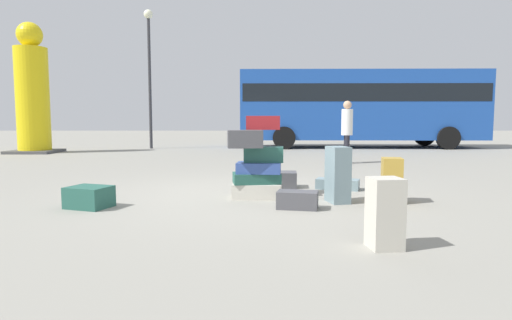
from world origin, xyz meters
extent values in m
plane|color=gray|center=(0.00, 0.00, 0.00)|extent=(80.00, 80.00, 0.00)
cube|color=beige|center=(0.18, -0.28, 0.11)|extent=(0.76, 0.50, 0.22)
cube|color=#26594C|center=(0.17, -0.25, 0.29)|extent=(0.74, 0.51, 0.15)
cube|color=#334F99|center=(0.20, -0.27, 0.45)|extent=(0.68, 0.45, 0.16)
cube|color=#26594C|center=(0.28, -0.17, 0.64)|extent=(0.61, 0.39, 0.23)
cube|color=#4C4C51|center=(0.00, -0.43, 0.89)|extent=(0.53, 0.36, 0.26)
cube|color=maroon|center=(0.27, -0.10, 1.12)|extent=(0.51, 0.32, 0.21)
cube|color=#4C4C51|center=(0.47, 0.73, 0.13)|extent=(0.80, 0.46, 0.27)
cube|color=#4C4C51|center=(0.71, -1.06, 0.11)|extent=(0.58, 0.41, 0.23)
cube|color=beige|center=(1.32, -2.81, 0.32)|extent=(0.31, 0.31, 0.64)
cube|color=gray|center=(1.31, -0.64, 0.39)|extent=(0.32, 0.43, 0.79)
cube|color=#B28C33|center=(2.07, -0.65, 0.32)|extent=(0.32, 0.36, 0.63)
cube|color=gray|center=(1.53, 0.52, 0.09)|extent=(0.77, 0.52, 0.17)
cube|color=#26594C|center=(-2.05, -1.01, 0.14)|extent=(0.64, 0.57, 0.28)
cylinder|color=black|center=(2.59, 4.94, 0.38)|extent=(0.12, 0.12, 0.76)
cylinder|color=black|center=(2.58, 4.72, 0.38)|extent=(0.12, 0.12, 0.76)
cylinder|color=white|center=(2.59, 4.83, 1.10)|extent=(0.30, 0.30, 0.69)
sphere|color=tan|center=(2.59, 4.83, 1.56)|extent=(0.22, 0.22, 0.22)
cylinder|color=yellow|center=(-7.67, 8.52, 1.83)|extent=(1.10, 1.10, 3.67)
sphere|color=yellow|center=(-7.67, 8.52, 4.09)|extent=(0.86, 0.86, 0.86)
cube|color=#4C4C4C|center=(-7.67, 8.52, 0.05)|extent=(1.54, 1.54, 0.10)
cube|color=#1E4CA5|center=(4.53, 11.59, 1.75)|extent=(10.00, 2.67, 2.80)
cube|color=black|center=(4.53, 11.59, 2.24)|extent=(9.81, 2.68, 0.70)
cylinder|color=black|center=(7.79, 12.78, 0.45)|extent=(0.90, 0.27, 0.90)
cylinder|color=black|center=(7.75, 10.28, 0.45)|extent=(0.90, 0.27, 0.90)
cylinder|color=black|center=(1.31, 12.89, 0.45)|extent=(0.90, 0.27, 0.90)
cylinder|color=black|center=(1.27, 10.39, 0.45)|extent=(0.90, 0.27, 0.90)
cylinder|color=#333338|center=(-4.12, 10.84, 2.61)|extent=(0.12, 0.12, 5.22)
sphere|color=#F2F2CC|center=(-4.12, 10.84, 5.34)|extent=(0.36, 0.36, 0.36)
camera|label=1|loc=(0.16, -6.62, 1.16)|focal=30.10mm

